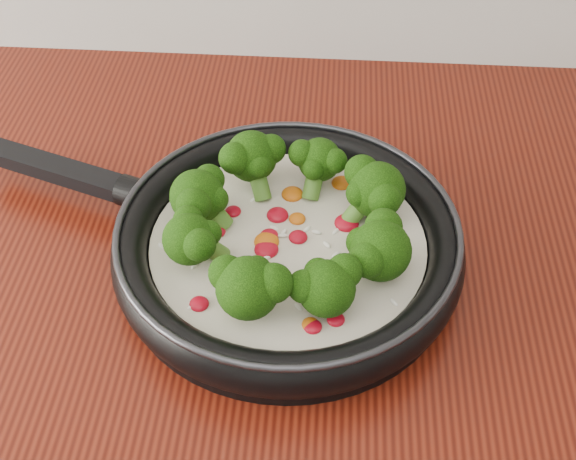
{
  "coord_description": "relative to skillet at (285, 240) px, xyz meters",
  "views": [
    {
      "loc": [
        -0.01,
        0.6,
        1.45
      ],
      "look_at": [
        -0.04,
        1.1,
        0.95
      ],
      "focal_mm": 46.98,
      "sensor_mm": 36.0,
      "label": 1
    }
  ],
  "objects": [
    {
      "name": "skillet",
      "position": [
        0.0,
        0.0,
        0.0
      ],
      "size": [
        0.56,
        0.43,
        0.1
      ],
      "color": "black",
      "rests_on": "counter"
    }
  ]
}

